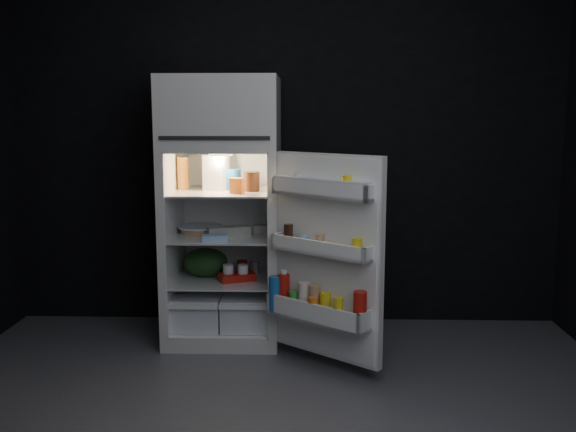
{
  "coord_description": "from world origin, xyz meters",
  "views": [
    {
      "loc": [
        0.15,
        -2.99,
        1.53
      ],
      "look_at": [
        0.03,
        1.0,
        0.9
      ],
      "focal_mm": 40.0,
      "sensor_mm": 36.0,
      "label": 1
    }
  ],
  "objects_px": {
    "egg_carton": "(229,232)",
    "yogurt_tray": "(237,277)",
    "milk_jug": "(216,173)",
    "refrigerator": "(223,200)",
    "fridge_door": "(323,260)"
  },
  "relations": [
    {
      "from": "refrigerator",
      "to": "milk_jug",
      "type": "height_order",
      "value": "refrigerator"
    },
    {
      "from": "refrigerator",
      "to": "egg_carton",
      "type": "bearing_deg",
      "value": -68.2
    },
    {
      "from": "milk_jug",
      "to": "egg_carton",
      "type": "xyz_separation_m",
      "value": [
        0.09,
        -0.11,
        -0.38
      ]
    },
    {
      "from": "milk_jug",
      "to": "refrigerator",
      "type": "bearing_deg",
      "value": 33.17
    },
    {
      "from": "milk_jug",
      "to": "egg_carton",
      "type": "distance_m",
      "value": 0.41
    },
    {
      "from": "yogurt_tray",
      "to": "fridge_door",
      "type": "bearing_deg",
      "value": -63.51
    },
    {
      "from": "yogurt_tray",
      "to": "refrigerator",
      "type": "bearing_deg",
      "value": 106.28
    },
    {
      "from": "milk_jug",
      "to": "egg_carton",
      "type": "height_order",
      "value": "milk_jug"
    },
    {
      "from": "egg_carton",
      "to": "yogurt_tray",
      "type": "height_order",
      "value": "egg_carton"
    },
    {
      "from": "yogurt_tray",
      "to": "egg_carton",
      "type": "bearing_deg",
      "value": 156.88
    },
    {
      "from": "refrigerator",
      "to": "milk_jug",
      "type": "distance_m",
      "value": 0.2
    },
    {
      "from": "fridge_door",
      "to": "milk_jug",
      "type": "xyz_separation_m",
      "value": [
        -0.71,
        0.59,
        0.46
      ]
    },
    {
      "from": "milk_jug",
      "to": "yogurt_tray",
      "type": "distance_m",
      "value": 0.72
    },
    {
      "from": "refrigerator",
      "to": "egg_carton",
      "type": "height_order",
      "value": "refrigerator"
    },
    {
      "from": "egg_carton",
      "to": "yogurt_tray",
      "type": "bearing_deg",
      "value": -18.9
    }
  ]
}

